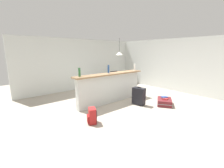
# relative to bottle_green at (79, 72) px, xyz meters

# --- Properties ---
(ground_plane) EXTENTS (13.00, 13.00, 0.05)m
(ground_plane) POSITION_rel_bottle_green_xyz_m (1.68, -0.44, -1.28)
(ground_plane) COLOR #ADA393
(wall_back) EXTENTS (6.60, 0.10, 2.50)m
(wall_back) POSITION_rel_bottle_green_xyz_m (1.68, 2.61, -0.00)
(wall_back) COLOR silver
(wall_back) RESTS_ON ground_plane
(wall_right) EXTENTS (0.10, 6.00, 2.50)m
(wall_right) POSITION_rel_bottle_green_xyz_m (4.73, -0.14, -0.00)
(wall_right) COLOR silver
(wall_right) RESTS_ON ground_plane
(partition_half_wall) EXTENTS (2.80, 0.20, 1.06)m
(partition_half_wall) POSITION_rel_bottle_green_xyz_m (1.24, -0.07, -0.72)
(partition_half_wall) COLOR silver
(partition_half_wall) RESTS_ON ground_plane
(bar_countertop) EXTENTS (2.96, 0.40, 0.05)m
(bar_countertop) POSITION_rel_bottle_green_xyz_m (1.24, -0.07, -0.16)
(bar_countertop) COLOR #93704C
(bar_countertop) RESTS_ON partition_half_wall
(bottle_green) EXTENTS (0.07, 0.07, 0.28)m
(bottle_green) POSITION_rel_bottle_green_xyz_m (0.00, 0.00, 0.00)
(bottle_green) COLOR #2D6B38
(bottle_green) RESTS_ON bar_countertop
(bottle_blue) EXTENTS (0.07, 0.07, 0.30)m
(bottle_blue) POSITION_rel_bottle_green_xyz_m (1.19, -0.00, 0.01)
(bottle_blue) COLOR #284C89
(bottle_blue) RESTS_ON bar_countertop
(bottle_white) EXTENTS (0.07, 0.07, 0.28)m
(bottle_white) POSITION_rel_bottle_green_xyz_m (2.51, -0.11, 0.00)
(bottle_white) COLOR silver
(bottle_white) RESTS_ON bar_countertop
(dining_table) EXTENTS (1.10, 0.80, 0.74)m
(dining_table) POSITION_rel_bottle_green_xyz_m (2.62, 0.98, -0.61)
(dining_table) COLOR #332319
(dining_table) RESTS_ON ground_plane
(dining_chair_near_partition) EXTENTS (0.46, 0.46, 0.93)m
(dining_chair_near_partition) POSITION_rel_bottle_green_xyz_m (2.53, 0.47, -0.74)
(dining_chair_near_partition) COLOR black
(dining_chair_near_partition) RESTS_ON ground_plane
(dining_chair_far_side) EXTENTS (0.45, 0.45, 0.93)m
(dining_chair_far_side) POSITION_rel_bottle_green_xyz_m (2.69, 1.50, -0.74)
(dining_chair_far_side) COLOR black
(dining_chair_far_side) RESTS_ON ground_plane
(pendant_lamp) EXTENTS (0.34, 0.34, 0.81)m
(pendant_lamp) POSITION_rel_bottle_green_xyz_m (2.63, 0.96, 0.56)
(pendant_lamp) COLOR black
(suitcase_flat_maroon) EXTENTS (0.87, 0.79, 0.22)m
(suitcase_flat_maroon) POSITION_rel_bottle_green_xyz_m (2.54, -1.56, -1.14)
(suitcase_flat_maroon) COLOR maroon
(suitcase_flat_maroon) RESTS_ON ground_plane
(backpack_red) EXTENTS (0.32, 0.33, 0.42)m
(backpack_red) POSITION_rel_bottle_green_xyz_m (-0.26, -1.08, -1.05)
(backpack_red) COLOR red
(backpack_red) RESTS_ON ground_plane
(suitcase_upright_black) EXTENTS (0.32, 0.48, 0.67)m
(suitcase_upright_black) POSITION_rel_bottle_green_xyz_m (1.82, -0.95, -0.92)
(suitcase_upright_black) COLOR black
(suitcase_upright_black) RESTS_ON ground_plane
(book_stack) EXTENTS (0.32, 0.29, 0.07)m
(book_stack) POSITION_rel_bottle_green_xyz_m (2.55, -1.56, -1.00)
(book_stack) COLOR #AD2D2D
(book_stack) RESTS_ON suitcase_flat_maroon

